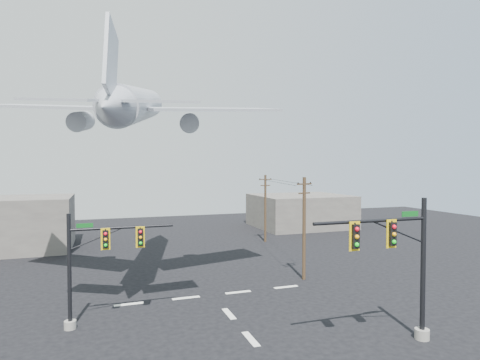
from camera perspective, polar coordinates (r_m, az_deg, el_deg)
name	(u,v)px	position (r m, az deg, el deg)	size (l,w,h in m)	color
lane_markings	(243,330)	(24.97, 0.39, -20.51)	(14.00, 21.20, 0.01)	white
signal_mast_near	(402,266)	(23.61, 22.07, -11.32)	(7.24, 0.86, 7.84)	gray
signal_mast_far	(93,266)	(25.83, -20.16, -11.39)	(6.40, 0.75, 6.80)	gray
utility_pole_a	(304,226)	(34.29, 9.11, -6.49)	(1.66, 0.70, 8.64)	#442E1D
utility_pole_b	(265,207)	(50.72, 3.62, -3.83)	(1.71, 0.29, 8.46)	#442E1D
power_lines	(281,182)	(42.17, 5.84, -0.24)	(5.02, 16.66, 0.03)	black
airliner	(136,105)	(33.94, -14.54, 10.22)	(23.33, 24.95, 6.64)	#A4A9B0
building_right	(300,211)	(64.15, 8.59, -4.35)	(14.00, 12.00, 5.00)	slate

